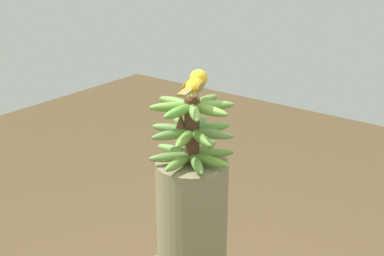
{
  "coord_description": "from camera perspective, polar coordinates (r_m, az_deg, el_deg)",
  "views": [
    {
      "loc": [
        -1.01,
        1.32,
        1.95
      ],
      "look_at": [
        0.0,
        0.0,
        1.32
      ],
      "focal_mm": 50.72,
      "sensor_mm": 36.0,
      "label": 1
    }
  ],
  "objects": [
    {
      "name": "perched_bird",
      "position": [
        1.74,
        0.4,
        4.79
      ],
      "size": [
        0.1,
        0.22,
        0.09
      ],
      "color": "#C68933",
      "rests_on": "banana_bunch"
    },
    {
      "name": "banana_bunch",
      "position": [
        1.78,
        -0.03,
        -0.31
      ],
      "size": [
        0.29,
        0.29,
        0.23
      ],
      "color": "#4C2D1E",
      "rests_on": "banana_tree"
    }
  ]
}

